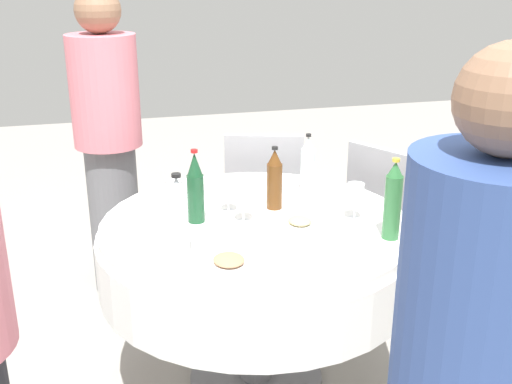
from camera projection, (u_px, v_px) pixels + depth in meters
ground_plane at (256, 380)px, 2.67m from camera, size 10.00×10.00×0.00m
dining_table at (256, 256)px, 2.47m from camera, size 1.23×1.23×0.74m
bottle_brown_front at (275, 180)px, 2.50m from camera, size 0.06×0.06×0.26m
bottle_green_mid at (393, 201)px, 2.22m from camera, size 0.06×0.06×0.30m
bottle_dark_green_east at (195, 189)px, 2.36m from camera, size 0.07×0.07×0.29m
bottle_clear_west at (308, 165)px, 2.68m from camera, size 0.06×0.06×0.26m
bottle_clear_right at (178, 218)px, 2.07m from camera, size 0.07×0.07×0.30m
wine_glass_west at (243, 197)px, 2.37m from camera, size 0.07×0.07×0.15m
wine_glass_right at (174, 189)px, 2.47m from camera, size 0.07×0.07×0.13m
wine_glass_far at (228, 189)px, 2.46m from camera, size 0.07×0.07×0.14m
wine_glass_north at (356, 194)px, 2.39m from camera, size 0.07×0.07×0.15m
plate_rear at (229, 264)px, 2.04m from camera, size 0.26×0.26×0.04m
plate_left at (319, 260)px, 2.08m from camera, size 0.23×0.23×0.02m
plate_near at (300, 224)px, 2.35m from camera, size 0.22×0.22×0.04m
plate_inner at (258, 188)px, 2.75m from camera, size 0.22×0.22×0.02m
folded_napkin at (190, 187)px, 2.75m from camera, size 0.19×0.19×0.02m
person_west at (109, 141)px, 3.16m from camera, size 0.34×0.34×1.58m
chair_far at (392, 214)px, 3.07m from camera, size 0.54×0.54×0.87m
chair_north at (264, 194)px, 3.34m from camera, size 0.50×0.50×0.87m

